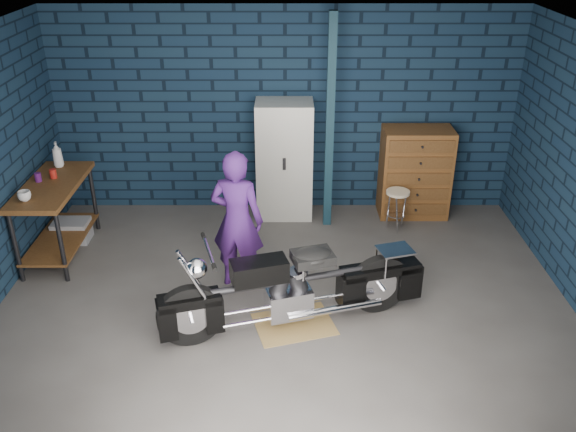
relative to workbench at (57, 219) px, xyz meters
name	(u,v)px	position (x,y,z in m)	size (l,w,h in m)	color
ground	(285,310)	(2.68, -1.18, -0.46)	(6.00, 6.00, 0.00)	#514F4C
room_walls	(284,116)	(2.68, -0.63, 1.45)	(6.02, 5.01, 2.71)	#102237
support_post	(330,125)	(3.23, 0.77, 0.90)	(0.10, 0.10, 2.70)	#122D3A
workbench	(57,219)	(0.00, 0.00, 0.00)	(0.60, 1.40, 0.91)	brown
drip_mat	(294,324)	(2.78, -1.43, -0.45)	(0.76, 0.57, 0.01)	olive
motorcycle	(294,282)	(2.78, -1.43, 0.04)	(2.26, 0.61, 1.00)	black
person	(237,221)	(2.18, -0.67, 0.33)	(0.57, 0.37, 1.56)	#421B68
storage_bin	(72,231)	(0.02, 0.31, -0.32)	(0.43, 0.31, 0.27)	gray
locker	(284,160)	(2.67, 1.05, 0.33)	(0.73, 0.52, 1.56)	silver
tool_chest	(415,173)	(4.40, 1.05, 0.14)	(0.90, 0.50, 1.20)	brown
shop_stool	(396,210)	(4.11, 0.60, -0.18)	(0.30, 0.30, 0.54)	beige
cup_a	(24,196)	(-0.12, -0.45, 0.51)	(0.14, 0.14, 0.11)	beige
mug_purple	(38,177)	(-0.16, 0.07, 0.51)	(0.08, 0.08, 0.10)	#4D175D
mug_red	(53,174)	(-0.02, 0.17, 0.51)	(0.08, 0.08, 0.11)	#A41E15
bottle	(57,154)	(-0.08, 0.53, 0.61)	(0.12, 0.12, 0.31)	gray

